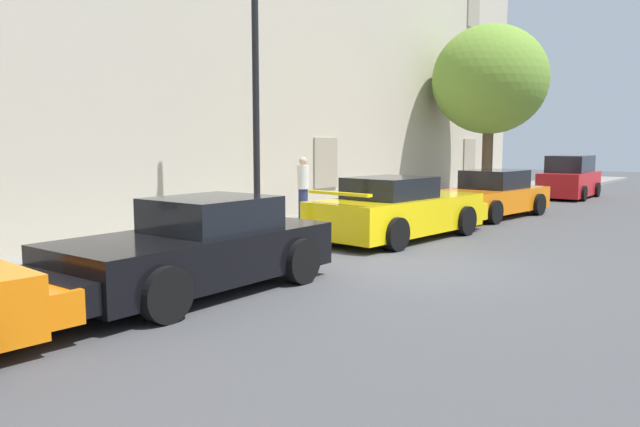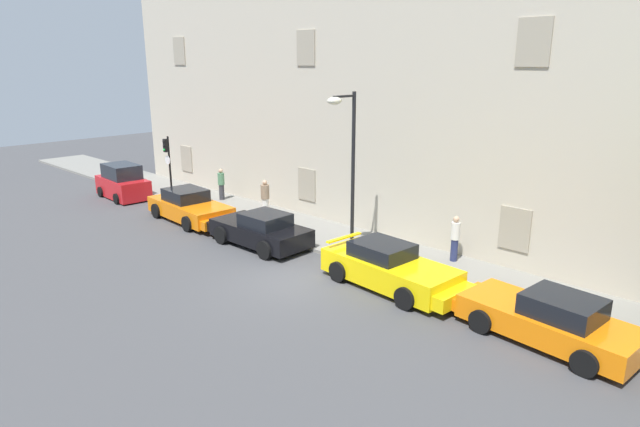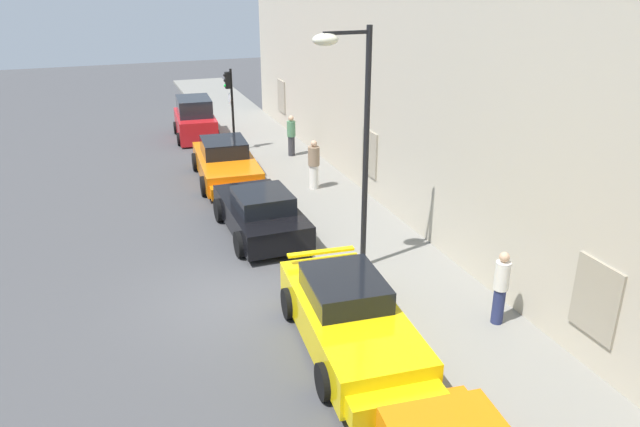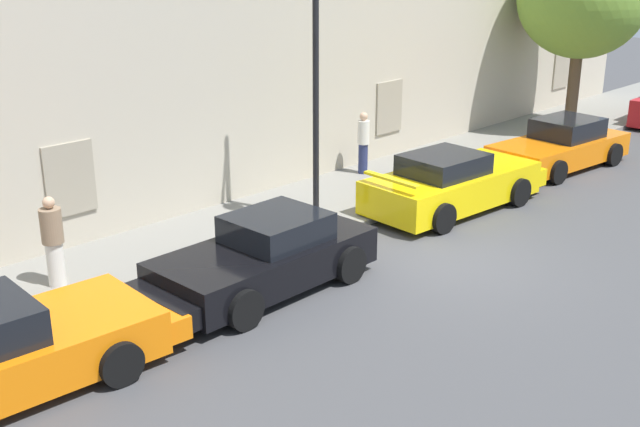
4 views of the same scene
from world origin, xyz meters
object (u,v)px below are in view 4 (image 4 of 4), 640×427
(sportscar_tail_end, at_px, (556,148))
(sportscar_yellow_flank, at_px, (259,260))
(sportscar_red_lead, at_px, (4,351))
(street_lamp, at_px, (330,38))
(sportscar_white_middle, at_px, (456,183))
(pedestrian_admiring, at_px, (53,241))
(pedestrian_bystander, at_px, (363,142))

(sportscar_tail_end, bearing_deg, sportscar_yellow_flank, -178.90)
(sportscar_red_lead, xyz_separation_m, sportscar_tail_end, (16.23, 0.16, -0.03))
(sportscar_yellow_flank, bearing_deg, street_lamp, 23.16)
(sportscar_yellow_flank, bearing_deg, sportscar_tail_end, 1.10)
(sportscar_white_middle, relative_size, pedestrian_admiring, 2.99)
(sportscar_white_middle, height_order, sportscar_tail_end, sportscar_white_middle)
(street_lamp, bearing_deg, sportscar_red_lead, -170.38)
(sportscar_tail_end, height_order, pedestrian_admiring, pedestrian_admiring)
(pedestrian_admiring, bearing_deg, sportscar_yellow_flank, -45.21)
(sportscar_tail_end, bearing_deg, pedestrian_admiring, 170.17)
(sportscar_red_lead, height_order, pedestrian_admiring, pedestrian_admiring)
(sportscar_yellow_flank, relative_size, sportscar_white_middle, 0.91)
(street_lamp, distance_m, pedestrian_admiring, 6.93)
(sportscar_white_middle, relative_size, street_lamp, 0.86)
(sportscar_white_middle, bearing_deg, street_lamp, 158.82)
(sportscar_white_middle, xyz_separation_m, sportscar_tail_end, (4.86, 0.00, -0.03))
(sportscar_red_lead, bearing_deg, sportscar_yellow_flank, -0.68)
(sportscar_red_lead, relative_size, street_lamp, 0.87)
(sportscar_tail_end, bearing_deg, street_lamp, 171.32)
(sportscar_red_lead, distance_m, pedestrian_bystander, 12.18)
(sportscar_yellow_flank, distance_m, sportscar_tail_end, 11.41)
(sportscar_red_lead, relative_size, sportscar_white_middle, 1.01)
(sportscar_yellow_flank, distance_m, street_lamp, 5.16)
(sportscar_red_lead, distance_m, pedestrian_admiring, 3.41)
(sportscar_red_lead, relative_size, pedestrian_bystander, 3.09)
(sportscar_yellow_flank, bearing_deg, pedestrian_bystander, 27.02)
(sportscar_yellow_flank, distance_m, pedestrian_admiring, 3.76)
(sportscar_red_lead, height_order, sportscar_tail_end, sportscar_red_lead)
(street_lamp, bearing_deg, sportscar_yellow_flank, -156.84)
(sportscar_yellow_flank, distance_m, sportscar_white_middle, 6.56)
(sportscar_yellow_flank, xyz_separation_m, pedestrian_bystander, (6.86, 3.50, 0.39))
(sportscar_tail_end, bearing_deg, sportscar_white_middle, -179.96)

